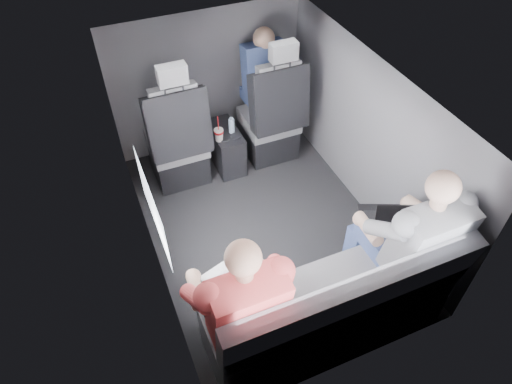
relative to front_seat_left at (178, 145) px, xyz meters
name	(u,v)px	position (x,y,z in m)	size (l,w,h in m)	color
floor	(263,227)	(0.45, -0.84, -0.40)	(2.60, 2.60, 0.00)	black
ceiling	(265,87)	(0.45, -0.84, 0.95)	(2.60, 2.60, 0.00)	#B2B2AD
panel_left	(144,201)	(-0.45, -0.84, 0.27)	(0.02, 2.60, 1.35)	#56565B
panel_right	(367,138)	(1.35, -0.84, 0.27)	(0.02, 2.60, 1.35)	#56565B
panel_front	(208,81)	(0.45, 0.46, 0.27)	(1.80, 0.02, 1.35)	#56565B
panel_back	(358,310)	(0.45, -2.14, 0.27)	(1.80, 0.02, 1.35)	#56565B
side_window	(152,207)	(-0.43, -1.14, 0.50)	(0.02, 0.75, 0.42)	white
seatbelt	(281,94)	(0.90, -0.17, 0.40)	(0.05, 0.01, 0.65)	black
front_seat_left	(178,145)	(0.00, 0.00, 0.00)	(0.52, 0.58, 1.26)	black
front_seat_right	(272,121)	(0.90, 0.00, 0.00)	(0.52, 0.58, 1.26)	black
center_console	(226,148)	(0.45, 0.04, -0.20)	(0.24, 0.48, 0.41)	black
rear_bench	(330,310)	(0.45, -1.90, -0.09)	(1.60, 0.57, 0.92)	slate
soda_cup	(219,134)	(0.36, -0.07, 0.06)	(0.08, 0.08, 0.25)	white
water_bottle	(232,126)	(0.50, 0.00, 0.07)	(0.05, 0.05, 0.15)	#9BBCD2
laptop_white	(233,279)	(-0.11, -1.65, 0.23)	(0.37, 0.38, 0.24)	white
laptop_black	(390,218)	(1.04, -1.61, 0.23)	(0.40, 0.42, 0.24)	black
passenger_rear_left	(238,301)	(-0.14, -1.81, 0.24)	(0.53, 0.64, 1.26)	#2E2E32
passenger_rear_right	(408,238)	(1.04, -1.81, 0.25)	(0.55, 0.66, 1.29)	navy
passenger_front_right	(264,75)	(0.93, 0.26, 0.35)	(0.38, 0.38, 0.76)	navy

